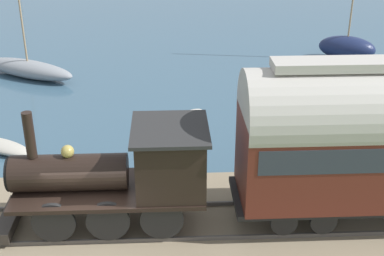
# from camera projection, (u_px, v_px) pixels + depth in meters

# --- Properties ---
(ground_plane) EXTENTS (200.00, 200.00, 0.00)m
(ground_plane) POSITION_uv_depth(u_px,v_px,m) (94.00, 248.00, 15.36)
(ground_plane) COLOR #476033
(rail_embankment) EXTENTS (5.77, 56.00, 0.59)m
(rail_embankment) POSITION_uv_depth(u_px,v_px,m) (96.00, 231.00, 15.67)
(rail_embankment) COLOR #84755B
(rail_embankment) RESTS_ON ground
(steam_locomotive) EXTENTS (2.33, 5.91, 3.48)m
(steam_locomotive) POSITION_uv_depth(u_px,v_px,m) (129.00, 169.00, 14.84)
(steam_locomotive) COLOR black
(steam_locomotive) RESTS_ON rail_embankment
(sailboat_gray) EXTENTS (3.99, 5.67, 6.01)m
(sailboat_gray) POSITION_uv_depth(u_px,v_px,m) (28.00, 69.00, 28.32)
(sailboat_gray) COLOR gray
(sailboat_gray) RESTS_ON harbor_water
(sailboat_navy) EXTENTS (2.86, 3.60, 9.49)m
(sailboat_navy) POSITION_uv_depth(u_px,v_px,m) (347.00, 47.00, 31.05)
(sailboat_navy) COLOR #192347
(sailboat_navy) RESTS_ON harbor_water
(rowboat_near_shore) EXTENTS (2.77, 2.49, 0.33)m
(rowboat_near_shore) POSITION_uv_depth(u_px,v_px,m) (183.00, 120.00, 23.10)
(rowboat_near_shore) COLOR beige
(rowboat_near_shore) RESTS_ON harbor_water
(rowboat_mid_harbor) EXTENTS (2.29, 2.95, 0.38)m
(rowboat_mid_harbor) POSITION_uv_depth(u_px,v_px,m) (1.00, 146.00, 20.75)
(rowboat_mid_harbor) COLOR #B7B2A3
(rowboat_mid_harbor) RESTS_ON harbor_water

